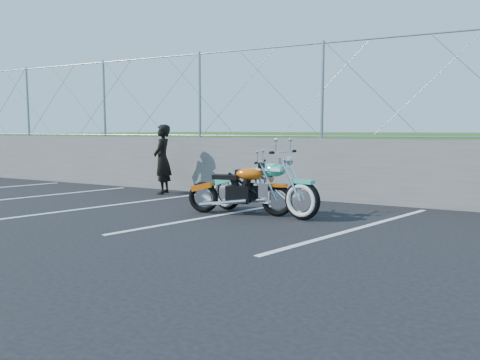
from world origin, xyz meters
The scene contains 8 objects.
ground centered at (0.00, 0.00, 0.00)m, with size 90.00×90.00×0.00m, color black.
retaining_wall centered at (0.00, 3.50, 0.65)m, with size 30.00×0.22×1.30m, color slate.
grass_field centered at (0.00, 13.50, 0.65)m, with size 30.00×20.00×1.30m, color #204B14.
chain_link_fence centered at (0.00, 3.50, 2.30)m, with size 28.00×0.03×2.00m.
parking_lines centered at (1.20, 1.00, 0.00)m, with size 18.29×4.31×0.01m.
cruiser_turquoise centered at (0.64, 1.38, 0.45)m, with size 2.26×0.71×1.13m.
naked_orange centered at (0.28, 1.21, 0.41)m, with size 1.89×0.64×0.95m.
person_standing centered at (-2.56, 2.75, 0.80)m, with size 0.58×0.38×1.60m, color black.
Camera 1 is at (4.01, -6.00, 1.50)m, focal length 35.00 mm.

